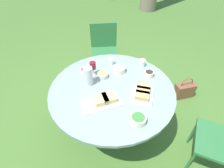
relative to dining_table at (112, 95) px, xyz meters
The scene contains 15 objects.
ground_plane 0.65m from the dining_table, ahead, with size 40.00×40.00×0.00m, color #446B2B.
dining_table is the anchor object (origin of this frame).
chair_near_right 1.27m from the dining_table, 81.51° to the left, with size 0.50×0.48×0.89m.
water_pitcher 0.33m from the dining_table, 149.51° to the left, with size 0.10×0.09×0.22m.
wine_glass 0.39m from the dining_table, 118.27° to the left, with size 0.07×0.07×0.17m.
platter_bread_main 0.26m from the dining_table, 126.07° to the right, with size 0.39×0.23×0.08m.
platter_charcuterie 0.35m from the dining_table, 32.00° to the right, with size 0.32×0.35×0.08m.
bowl_fries 0.25m from the dining_table, 105.25° to the left, with size 0.12×0.12×0.06m.
bowl_salad 0.51m from the dining_table, 76.45° to the right, with size 0.14×0.14×0.07m.
bowl_olives 0.49m from the dining_table, 11.62° to the left, with size 0.11×0.11×0.06m.
bowl_dip_red 0.45m from the dining_table, 124.92° to the left, with size 0.10×0.10×0.04m.
bowl_dip_cream 0.33m from the dining_table, 59.68° to the left, with size 0.15×0.15×0.06m.
cup_water_near 0.57m from the dining_table, 33.11° to the left, with size 0.08×0.08×0.09m.
cup_water_far 0.44m from the dining_table, 76.61° to the left, with size 0.08×0.08×0.09m.
handbag 1.39m from the dining_table, 13.79° to the left, with size 0.30×0.14×0.37m.
Camera 1 is at (-0.34, -1.32, 2.03)m, focal length 28.00 mm.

